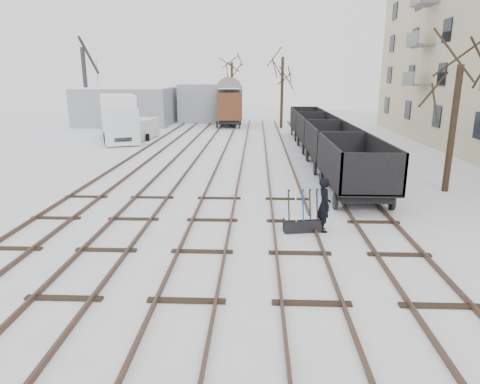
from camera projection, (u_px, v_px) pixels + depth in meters
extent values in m
plane|color=white|center=(202.00, 252.00, 13.18)|extent=(120.00, 120.00, 0.00)
cube|color=black|center=(124.00, 161.00, 26.93)|extent=(0.07, 52.00, 0.15)
cube|color=black|center=(147.00, 162.00, 26.87)|extent=(0.07, 52.00, 0.15)
cube|color=black|center=(43.00, 227.00, 15.34)|extent=(1.90, 0.20, 0.08)
cube|color=black|center=(171.00, 162.00, 26.81)|extent=(0.07, 52.00, 0.15)
cube|color=black|center=(194.00, 162.00, 26.76)|extent=(0.07, 52.00, 0.15)
cube|color=black|center=(126.00, 228.00, 15.22)|extent=(1.90, 0.20, 0.08)
cube|color=black|center=(219.00, 162.00, 26.69)|extent=(0.07, 52.00, 0.15)
cube|color=black|center=(242.00, 162.00, 26.64)|extent=(0.07, 52.00, 0.15)
cube|color=black|center=(209.00, 229.00, 15.10)|extent=(1.90, 0.20, 0.08)
cube|color=black|center=(267.00, 163.00, 26.58)|extent=(0.07, 52.00, 0.15)
cube|color=black|center=(290.00, 163.00, 26.52)|extent=(0.07, 52.00, 0.15)
cube|color=black|center=(294.00, 230.00, 14.99)|extent=(1.90, 0.20, 0.08)
cube|color=black|center=(315.00, 163.00, 26.46)|extent=(0.07, 52.00, 0.15)
cube|color=black|center=(339.00, 163.00, 26.40)|extent=(0.07, 52.00, 0.15)
cube|color=black|center=(381.00, 232.00, 14.87)|extent=(1.90, 0.20, 0.08)
cube|color=gray|center=(127.00, 107.00, 47.89)|extent=(10.00, 8.00, 4.00)
cube|color=white|center=(126.00, 88.00, 47.36)|extent=(9.80, 7.84, 0.10)
cube|color=gray|center=(211.00, 103.00, 51.35)|extent=(7.00, 6.00, 4.40)
cube|color=white|center=(210.00, 84.00, 50.76)|extent=(6.86, 5.88, 0.10)
cube|color=black|center=(302.00, 226.00, 14.90)|extent=(1.35, 0.63, 0.44)
cube|color=black|center=(302.00, 219.00, 14.84)|extent=(1.33, 0.51, 0.06)
cube|color=white|center=(302.00, 218.00, 14.83)|extent=(1.28, 0.46, 0.03)
cylinder|color=black|center=(289.00, 206.00, 14.66)|extent=(0.10, 0.32, 1.08)
cylinder|color=silver|center=(296.00, 206.00, 14.68)|extent=(0.10, 0.32, 1.08)
cylinder|color=#0B3099|center=(303.00, 206.00, 14.71)|extent=(0.10, 0.32, 1.08)
cylinder|color=black|center=(310.00, 205.00, 14.74)|extent=(0.10, 0.32, 1.08)
cylinder|color=black|center=(317.00, 205.00, 14.77)|extent=(0.10, 0.32, 1.08)
imported|color=black|center=(324.00, 205.00, 14.78)|extent=(0.55, 0.75, 1.91)
cube|color=black|center=(354.00, 182.00, 19.15)|extent=(1.98, 5.46, 0.41)
cube|color=black|center=(354.00, 178.00, 19.10)|extent=(2.48, 6.20, 0.12)
cube|color=black|center=(328.00, 159.00, 18.93)|extent=(0.10, 6.20, 1.65)
cube|color=black|center=(382.00, 160.00, 18.84)|extent=(0.10, 6.20, 1.65)
cube|color=white|center=(354.00, 175.00, 19.07)|extent=(2.23, 5.95, 0.06)
cylinder|color=black|center=(335.00, 201.00, 17.36)|extent=(0.12, 0.72, 0.72)
cylinder|color=black|center=(368.00, 179.00, 21.10)|extent=(0.12, 0.72, 0.72)
cube|color=black|center=(330.00, 156.00, 25.32)|extent=(1.98, 5.46, 0.41)
cube|color=black|center=(330.00, 153.00, 25.27)|extent=(2.48, 6.20, 0.12)
cube|color=black|center=(311.00, 139.00, 25.10)|extent=(0.10, 6.20, 1.65)
cube|color=black|center=(352.00, 139.00, 25.01)|extent=(0.10, 6.20, 1.65)
cube|color=white|center=(331.00, 151.00, 25.24)|extent=(2.23, 5.95, 0.06)
cylinder|color=black|center=(315.00, 168.00, 23.54)|extent=(0.12, 0.72, 0.72)
cylinder|color=black|center=(343.00, 156.00, 27.27)|extent=(0.12, 0.72, 0.72)
cube|color=black|center=(316.00, 141.00, 31.50)|extent=(1.98, 5.46, 0.41)
cube|color=black|center=(316.00, 138.00, 31.44)|extent=(2.48, 6.20, 0.12)
cube|color=black|center=(300.00, 127.00, 31.27)|extent=(0.10, 6.20, 1.65)
cube|color=black|center=(333.00, 127.00, 31.18)|extent=(0.10, 6.20, 1.65)
cube|color=white|center=(316.00, 137.00, 31.42)|extent=(2.23, 5.95, 0.06)
cylinder|color=black|center=(303.00, 149.00, 29.71)|extent=(0.12, 0.72, 0.72)
cylinder|color=black|center=(327.00, 141.00, 33.45)|extent=(0.12, 0.72, 0.72)
cube|color=black|center=(307.00, 130.00, 37.67)|extent=(1.98, 5.46, 0.41)
cube|color=black|center=(307.00, 128.00, 37.62)|extent=(2.48, 6.20, 0.12)
cube|color=black|center=(293.00, 118.00, 37.45)|extent=(0.10, 6.20, 1.65)
cube|color=black|center=(321.00, 118.00, 37.35)|extent=(0.10, 6.20, 1.65)
cube|color=white|center=(307.00, 127.00, 37.59)|extent=(2.23, 5.95, 0.06)
cylinder|color=black|center=(295.00, 137.00, 35.88)|extent=(0.12, 0.72, 0.72)
cylinder|color=black|center=(316.00, 131.00, 39.62)|extent=(0.12, 0.72, 0.72)
cube|color=black|center=(229.00, 120.00, 46.20)|extent=(2.44, 4.84, 0.43)
cube|color=#4A2716|center=(229.00, 105.00, 45.78)|extent=(3.00, 5.52, 2.77)
cube|color=white|center=(229.00, 88.00, 45.32)|extent=(2.72, 5.24, 0.04)
cylinder|color=black|center=(217.00, 125.00, 44.68)|extent=(0.13, 0.75, 0.75)
cylinder|color=black|center=(241.00, 122.00, 47.88)|extent=(0.13, 0.75, 0.75)
cube|color=black|center=(120.00, 133.00, 36.31)|extent=(4.16, 8.24, 0.33)
cube|color=silver|center=(107.00, 127.00, 33.12)|extent=(3.23, 2.97, 2.73)
cube|color=silver|center=(122.00, 113.00, 36.74)|extent=(4.56, 6.29, 3.06)
cube|color=white|center=(121.00, 95.00, 36.33)|extent=(4.47, 6.16, 0.04)
cylinder|color=black|center=(94.00, 138.00, 33.63)|extent=(0.33, 1.09, 1.09)
cylinder|color=black|center=(143.00, 130.00, 39.23)|extent=(0.33, 1.09, 1.09)
cube|color=silver|center=(142.00, 129.00, 36.97)|extent=(2.32, 4.13, 1.60)
cube|color=white|center=(141.00, 119.00, 36.76)|extent=(2.26, 4.03, 0.04)
cylinder|color=black|center=(129.00, 137.00, 35.95)|extent=(0.19, 0.62, 0.62)
cylinder|color=black|center=(155.00, 134.00, 38.28)|extent=(0.19, 0.62, 0.62)
cube|color=#29282D|center=(89.00, 122.00, 47.27)|extent=(1.91, 1.91, 0.83)
cylinder|color=#29282D|center=(86.00, 87.00, 46.30)|extent=(0.45, 0.45, 8.27)
cylinder|color=#29282D|center=(89.00, 56.00, 47.23)|extent=(0.44, 5.27, 3.81)
cylinder|color=black|center=(98.00, 79.00, 49.97)|extent=(0.04, 0.04, 4.65)
cylinder|color=black|center=(452.00, 130.00, 19.51)|extent=(0.30, 0.30, 5.77)
cylinder|color=black|center=(232.00, 91.00, 52.85)|extent=(0.30, 0.30, 6.95)
cylinder|color=black|center=(282.00, 93.00, 44.21)|extent=(0.30, 0.30, 7.17)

